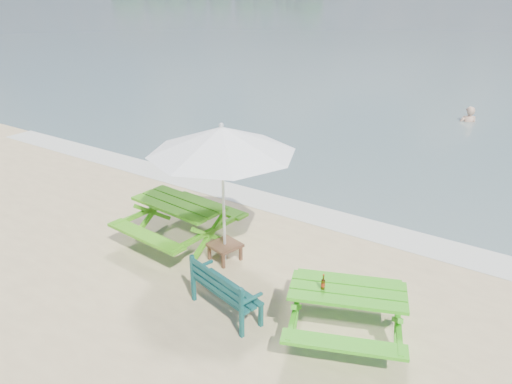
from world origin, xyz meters
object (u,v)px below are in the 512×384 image
Objects in this scene: side_table at (225,251)px; patio_umbrella at (222,140)px; swimmer at (467,130)px; picnic_table_left at (180,223)px; beer_bottle at (323,284)px; picnic_table_right at (346,313)px; park_bench at (226,299)px.

side_table is 0.20× the size of patio_umbrella.
swimmer is (1.47, 12.51, -0.47)m from side_table.
patio_umbrella reaches higher than swimmer.
patio_umbrella reaches higher than side_table.
beer_bottle is (3.49, -0.92, 0.43)m from picnic_table_left.
picnic_table_right is 1.32× the size of swimmer.
picnic_table_right is 1.81m from park_bench.
park_bench is 13.77m from swimmer.
beer_bottle reaches higher than swimmer.
side_table is 2.10m from patio_umbrella.
side_table is at bearing 165.22° from picnic_table_right.
park_bench is at bearing -52.09° from patio_umbrella.
park_bench is at bearing -163.05° from picnic_table_right.
patio_umbrella is (-2.69, 0.71, 1.91)m from picnic_table_right.
park_bench reaches higher than swimmer.
side_table is at bearing -96.68° from swimmer.
side_table is 2.63m from beer_bottle.
park_bench is 0.78× the size of swimmer.
picnic_table_left reaches higher than side_table.
picnic_table_right is 1.68× the size of park_bench.
park_bench is 0.44× the size of patio_umbrella.
picnic_table_right reaches higher than swimmer.
beer_bottle is at bearing -20.29° from patio_umbrella.
patio_umbrella reaches higher than beer_bottle.
patio_umbrella is 13.42× the size of beer_bottle.
park_bench is at bearing -166.10° from beer_bottle.
beer_bottle is at bearing -14.78° from picnic_table_left.
beer_bottle reaches higher than picnic_table_right.
picnic_table_right is at bearing -14.78° from side_table.
beer_bottle reaches higher than side_table.
side_table is at bearing 97.13° from patio_umbrella.
patio_umbrella is 2.92m from beer_bottle.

